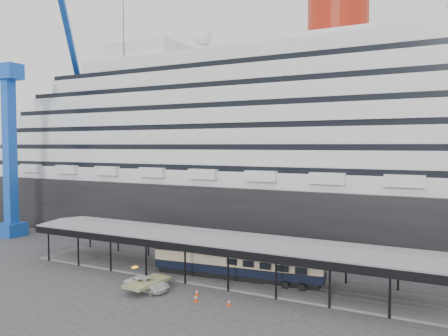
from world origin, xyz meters
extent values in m
plane|color=#343436|center=(0.00, 0.00, 0.00)|extent=(200.00, 200.00, 0.00)
cube|color=black|center=(0.00, 32.00, 5.00)|extent=(130.00, 30.00, 10.00)
cylinder|color=#A31F0D|center=(8.00, 32.00, 37.40)|extent=(10.00, 10.00, 9.00)
sphere|color=silver|center=(-18.00, 32.00, 37.70)|extent=(3.60, 3.60, 3.60)
cube|color=slate|center=(0.00, 5.00, 0.12)|extent=(56.00, 8.00, 0.24)
cube|color=slate|center=(0.00, 4.28, 0.28)|extent=(54.00, 0.08, 0.10)
cube|color=slate|center=(0.00, 5.72, 0.28)|extent=(54.00, 0.08, 0.10)
cube|color=black|center=(0.00, 0.50, 4.45)|extent=(56.00, 0.18, 0.90)
cube|color=black|center=(0.00, 9.50, 4.45)|extent=(56.00, 0.18, 0.90)
cube|color=slate|center=(0.00, 5.00, 5.18)|extent=(56.00, 9.00, 0.24)
cube|color=blue|center=(-46.00, 10.00, 1.20)|extent=(4.00, 4.00, 2.40)
cube|color=blue|center=(-46.00, 10.00, 15.40)|extent=(1.80, 1.80, 26.00)
cube|color=blue|center=(-46.00, 10.00, 29.80)|extent=(5.00, 3.20, 2.80)
cube|color=blue|center=(-37.61, 15.88, 39.20)|extent=(12.92, 17.86, 16.80)
cylinder|color=black|center=(-29.22, 21.75, 23.60)|extent=(0.12, 0.12, 47.21)
imported|color=silver|center=(-5.47, -3.13, 0.76)|extent=(5.62, 2.91, 1.51)
cube|color=black|center=(2.05, 5.00, 0.58)|extent=(20.55, 4.45, 0.68)
cube|color=black|center=(2.05, 5.00, 1.46)|extent=(21.56, 4.94, 1.07)
cube|color=#C5B28E|center=(2.05, 5.00, 2.62)|extent=(21.57, 4.98, 1.26)
cube|color=black|center=(2.05, 5.00, 3.45)|extent=(21.56, 4.94, 0.39)
cube|color=red|center=(1.40, -3.78, 0.02)|extent=(0.43, 0.43, 0.03)
cone|color=red|center=(1.40, -3.78, 0.42)|extent=(0.36, 0.36, 0.80)
cylinder|color=white|center=(1.40, -3.78, 0.50)|extent=(0.25, 0.25, 0.15)
cube|color=#F8370D|center=(5.03, -3.20, 0.01)|extent=(0.47, 0.47, 0.03)
cone|color=#F8370D|center=(5.03, -3.20, 0.38)|extent=(0.40, 0.40, 0.71)
cylinder|color=white|center=(5.03, -3.20, 0.45)|extent=(0.23, 0.23, 0.14)
cube|color=#F4320D|center=(0.46, -2.02, 0.01)|extent=(0.42, 0.42, 0.03)
cone|color=#F4320D|center=(0.46, -2.02, 0.37)|extent=(0.35, 0.35, 0.70)
cylinder|color=white|center=(0.46, -2.02, 0.44)|extent=(0.22, 0.22, 0.14)
camera|label=1|loc=(24.70, -42.94, 16.64)|focal=35.00mm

